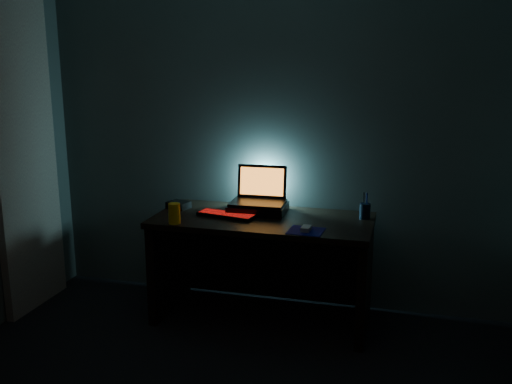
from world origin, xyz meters
TOP-DOWN VIEW (x-y plane):
  - room at (0.00, 0.00)m, footprint 3.50×4.00m
  - desk at (0.00, 1.67)m, footprint 1.50×0.70m
  - curtain at (-1.71, 1.42)m, footprint 0.06×0.65m
  - riser at (-0.07, 1.75)m, footprint 0.41×0.31m
  - laptop at (-0.07, 1.80)m, footprint 0.39×0.29m
  - keyboard at (-0.25, 1.58)m, footprint 0.43×0.21m
  - mousepad at (0.34, 1.38)m, footprint 0.23×0.21m
  - mouse at (0.34, 1.38)m, footprint 0.06×0.09m
  - pen_cup at (0.68, 1.78)m, footprint 0.10×0.10m
  - juice_glass at (-0.53, 1.33)m, footprint 0.09×0.09m
  - router at (-0.66, 1.70)m, footprint 0.18×0.16m

SIDE VIEW (x-z plane):
  - desk at x=0.00m, z-range 0.12..0.87m
  - mousepad at x=0.34m, z-range 0.75..0.75m
  - keyboard at x=-0.25m, z-range 0.75..0.78m
  - mouse at x=0.34m, z-range 0.75..0.78m
  - router at x=-0.66m, z-range 0.75..0.80m
  - riser at x=-0.07m, z-range 0.75..0.81m
  - pen_cup at x=0.68m, z-range 0.75..0.86m
  - juice_glass at x=-0.53m, z-range 0.75..0.89m
  - laptop at x=-0.07m, z-range 0.74..1.00m
  - curtain at x=-1.71m, z-range 0.00..2.30m
  - room at x=0.00m, z-range 0.00..2.50m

